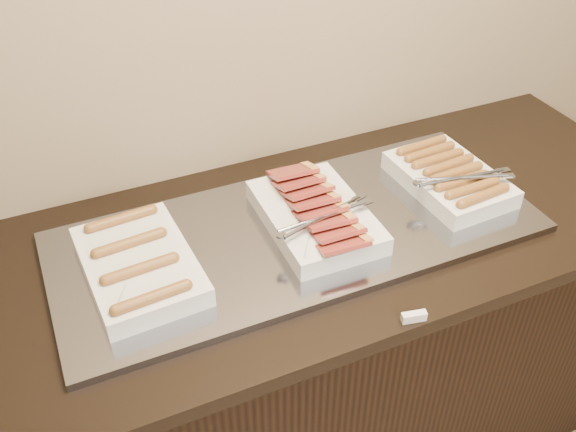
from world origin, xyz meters
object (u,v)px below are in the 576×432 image
object	(u,v)px
counter	(302,351)
dish_center	(316,215)
warming_tray	(298,232)
dish_right	(450,178)
dish_left	(139,265)

from	to	relation	value
counter	dish_center	distance (m)	0.50
warming_tray	dish_right	size ratio (longest dim) A/B	3.59
dish_center	dish_right	size ratio (longest dim) A/B	1.13
warming_tray	dish_left	bearing A→B (deg)	180.00
warming_tray	dish_right	bearing A→B (deg)	-0.61
warming_tray	dish_left	world-z (taller)	dish_left
counter	dish_left	xyz separation A→B (m)	(-0.41, 0.00, 0.50)
counter	dish_right	distance (m)	0.66
dish_left	dish_center	world-z (taller)	dish_center
warming_tray	counter	bearing A→B (deg)	0.00
warming_tray	dish_center	bearing A→B (deg)	-5.00
warming_tray	dish_left	xyz separation A→B (m)	(-0.40, 0.00, 0.04)
dish_center	dish_right	world-z (taller)	dish_center
dish_center	dish_right	bearing A→B (deg)	0.78
warming_tray	dish_right	distance (m)	0.45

